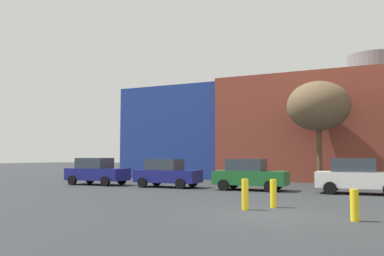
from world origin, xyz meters
The scene contains 10 objects.
ground_plane centered at (0.00, 0.00, 0.00)m, with size 200.00×200.00×0.00m, color #2D3033.
building_backdrop centered at (3.15, 22.81, 4.09)m, with size 42.13×11.78×10.15m.
parked_car_0 centered at (-13.85, 8.96, 0.88)m, with size 4.10×2.01×1.78m.
parked_car_1 centered at (-8.57, 8.96, 0.85)m, with size 3.94×1.94×1.71m.
parked_car_2 centered at (-3.39, 8.96, 0.86)m, with size 4.00×1.96×1.73m.
parked_car_3 centered at (2.19, 8.96, 0.88)m, with size 4.10×2.01×1.78m.
bare_tree_0 centered at (-0.29, 14.69, 5.19)m, with size 4.10×4.10×6.85m.
bollard_yellow_0 centered at (-1.20, 0.86, 0.54)m, with size 0.24×0.24×1.07m, color yellow.
bollard_yellow_1 centered at (2.37, -0.24, 0.45)m, with size 0.24×0.24×0.91m, color yellow.
bollard_yellow_2 centered at (-0.45, 1.90, 0.51)m, with size 0.24×0.24×1.02m, color yellow.
Camera 1 is at (2.88, -12.67, 1.82)m, focal length 37.36 mm.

